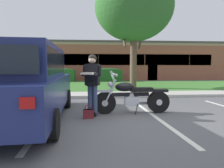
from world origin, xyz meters
name	(u,v)px	position (x,y,z in m)	size (l,w,h in m)	color
ground_plane	(118,119)	(0.00, 0.00, 0.00)	(140.00, 140.00, 0.00)	#565659
curb_strip	(110,97)	(0.00, 3.43, 0.06)	(60.00, 0.20, 0.12)	#B7B2A8
concrete_walk	(109,94)	(0.00, 4.28, 0.04)	(60.00, 1.50, 0.08)	#B7B2A8
grass_lawn	(105,86)	(0.00, 8.67, 0.03)	(60.00, 7.28, 0.06)	#3D752D
stall_stripe_0	(47,118)	(-1.87, 0.20, 0.00)	(0.12, 4.40, 0.01)	silver
stall_stripe_1	(155,116)	(1.03, 0.20, 0.00)	(0.12, 4.40, 0.01)	silver
motorcycle	(135,97)	(0.55, 0.63, 0.49)	(2.24, 0.82, 1.26)	black
rider_person	(92,80)	(-0.68, 0.40, 1.01)	(0.55, 0.65, 1.70)	black
handbag	(88,113)	(-0.78, 0.14, 0.14)	(0.28, 0.13, 0.36)	maroon
parked_suv_adjacent	(24,83)	(-2.37, 0.02, 0.96)	(2.24, 4.94, 1.86)	navy
shade_tree	(134,8)	(1.70, 6.89, 4.90)	(4.72, 4.72, 6.93)	brown
hedge_left	(57,75)	(-4.09, 12.52, 0.65)	(3.10, 0.90, 1.24)	#235623
hedge_center_left	(105,75)	(0.18, 12.52, 0.65)	(3.10, 0.90, 1.24)	#235623
brick_building	(98,62)	(-0.41, 18.13, 1.98)	(27.59, 8.17, 3.96)	#93513D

